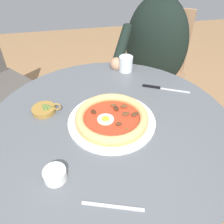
{
  "coord_description": "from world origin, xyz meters",
  "views": [
    {
      "loc": [
        -0.11,
        -0.63,
        1.3
      ],
      "look_at": [
        0.02,
        0.03,
        0.74
      ],
      "focal_mm": 36.3,
      "sensor_mm": 36.0,
      "label": 1
    }
  ],
  "objects": [
    {
      "name": "olive_pan",
      "position": [
        -0.24,
        0.11,
        0.73
      ],
      "size": [
        0.12,
        0.09,
        0.04
      ],
      "color": "olive",
      "rests_on": "dining_table"
    },
    {
      "name": "ground_plane",
      "position": [
        0.0,
        0.0,
        -0.01
      ],
      "size": [
        6.0,
        6.0,
        0.02
      ],
      "primitive_type": "cube",
      "color": "#9E754C"
    },
    {
      "name": "diner_person",
      "position": [
        0.39,
        0.6,
        0.53
      ],
      "size": [
        0.54,
        0.43,
        1.19
      ],
      "color": "#282833",
      "rests_on": "ground"
    },
    {
      "name": "fork_utensil",
      "position": [
        -0.05,
        -0.33,
        0.72
      ],
      "size": [
        0.17,
        0.06,
        0.0
      ],
      "color": "#BCBCC1",
      "rests_on": "dining_table"
    },
    {
      "name": "dining_table",
      "position": [
        0.0,
        0.0,
        0.59
      ],
      "size": [
        0.96,
        0.96,
        0.72
      ],
      "color": "#565B60",
      "rests_on": "ground"
    },
    {
      "name": "ramekin_capers",
      "position": [
        -0.2,
        -0.21,
        0.74
      ],
      "size": [
        0.07,
        0.07,
        0.04
      ],
      "color": "white",
      "rests_on": "dining_table"
    },
    {
      "name": "water_glass",
      "position": [
        0.15,
        0.37,
        0.75
      ],
      "size": [
        0.07,
        0.07,
        0.08
      ],
      "color": "silver",
      "rests_on": "dining_table"
    },
    {
      "name": "cafe_chair_diner",
      "position": [
        0.47,
        0.72,
        0.53
      ],
      "size": [
        0.54,
        0.54,
        0.9
      ],
      "color": "#957050",
      "rests_on": "ground"
    },
    {
      "name": "pizza_on_plate",
      "position": [
        0.01,
        0.0,
        0.74
      ],
      "size": [
        0.33,
        0.33,
        0.04
      ],
      "color": "white",
      "rests_on": "dining_table"
    },
    {
      "name": "steak_knife",
      "position": [
        0.26,
        0.18,
        0.72
      ],
      "size": [
        0.2,
        0.1,
        0.01
      ],
      "color": "silver",
      "rests_on": "dining_table"
    }
  ]
}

